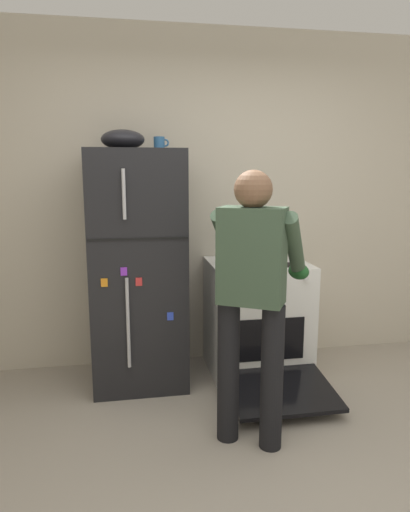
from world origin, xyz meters
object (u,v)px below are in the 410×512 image
object	(u,v)px
refrigerator	(138,269)
red_pot	(240,256)
mixing_bowl	(123,140)
person_cook	(253,285)
coffee_mug	(160,143)
stove_range	(258,318)

from	to	relation	value
refrigerator	red_pot	size ratio (longest dim) A/B	5.41
refrigerator	mixing_bowl	distance (m)	0.94
refrigerator	person_cook	size ratio (longest dim) A/B	1.09
person_cook	red_pot	world-z (taller)	person_cook
refrigerator	mixing_bowl	xyz separation A→B (m)	(-0.08, 0.00, 0.94)
person_cook	mixing_bowl	bearing A→B (deg)	126.55
red_pot	person_cook	bearing A→B (deg)	-99.61
red_pot	coffee_mug	distance (m)	1.02
refrigerator	person_cook	world-z (taller)	refrigerator
stove_range	person_cook	world-z (taller)	person_cook
red_pot	mixing_bowl	xyz separation A→B (m)	(-0.85, 0.05, 0.85)
coffee_mug	refrigerator	bearing A→B (deg)	-164.60
stove_range	red_pot	distance (m)	0.54
stove_range	mixing_bowl	world-z (taller)	mixing_bowl
refrigerator	red_pot	bearing A→B (deg)	-3.68
stove_range	coffee_mug	world-z (taller)	coffee_mug
red_pot	coffee_mug	world-z (taller)	coffee_mug
mixing_bowl	coffee_mug	bearing A→B (deg)	10.78
stove_range	person_cook	size ratio (longest dim) A/B	0.75
stove_range	red_pot	bearing A→B (deg)	-168.59
mixing_bowl	red_pot	bearing A→B (deg)	-3.36
refrigerator	mixing_bowl	bearing A→B (deg)	179.78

